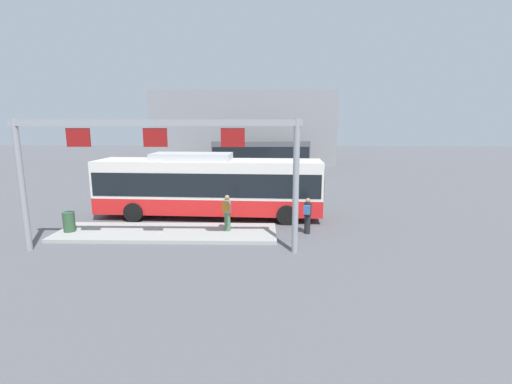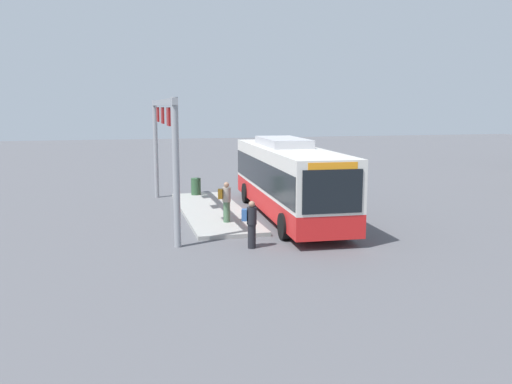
# 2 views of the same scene
# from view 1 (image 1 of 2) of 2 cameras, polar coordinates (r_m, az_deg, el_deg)

# --- Properties ---
(ground_plane) EXTENTS (120.00, 120.00, 0.00)m
(ground_plane) POSITION_cam_1_polar(r_m,az_deg,el_deg) (20.00, -7.21, -3.89)
(ground_plane) COLOR #56565B
(platform_curb) EXTENTS (10.00, 2.80, 0.16)m
(platform_curb) POSITION_cam_1_polar(r_m,az_deg,el_deg) (17.33, -13.72, -6.18)
(platform_curb) COLOR #9E9E99
(platform_curb) RESTS_ON ground
(bus_main) EXTENTS (12.01, 3.14, 3.46)m
(bus_main) POSITION_cam_1_polar(r_m,az_deg,el_deg) (19.62, -7.36, 1.24)
(bus_main) COLOR red
(bus_main) RESTS_ON ground
(bus_background_left) EXTENTS (10.32, 3.15, 3.10)m
(bus_background_left) POSITION_cam_1_polar(r_m,az_deg,el_deg) (38.91, 0.69, 6.05)
(bus_background_left) COLOR #EAAD14
(bus_background_left) RESTS_ON ground
(person_boarding) EXTENTS (0.43, 0.58, 1.67)m
(person_boarding) POSITION_cam_1_polar(r_m,az_deg,el_deg) (16.89, 8.05, -3.57)
(person_boarding) COLOR black
(person_boarding) RESTS_ON ground
(person_waiting_near) EXTENTS (0.40, 0.57, 1.67)m
(person_waiting_near) POSITION_cam_1_polar(r_m,az_deg,el_deg) (16.65, -4.54, -3.13)
(person_waiting_near) COLOR #476B4C
(person_waiting_near) RESTS_ON platform_curb
(platform_sign_gantry) EXTENTS (11.06, 0.24, 5.20)m
(platform_sign_gantry) POSITION_cam_1_polar(r_m,az_deg,el_deg) (14.43, -15.35, 5.59)
(platform_sign_gantry) COLOR gray
(platform_sign_gantry) RESTS_ON ground
(station_building) EXTENTS (21.74, 8.00, 8.67)m
(station_building) POSITION_cam_1_polar(r_m,az_deg,el_deg) (46.53, -1.78, 10.00)
(station_building) COLOR gray
(station_building) RESTS_ON ground
(trash_bin) EXTENTS (0.52, 0.52, 0.90)m
(trash_bin) POSITION_cam_1_polar(r_m,az_deg,el_deg) (18.68, -27.20, -4.17)
(trash_bin) COLOR #2D5133
(trash_bin) RESTS_ON platform_curb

